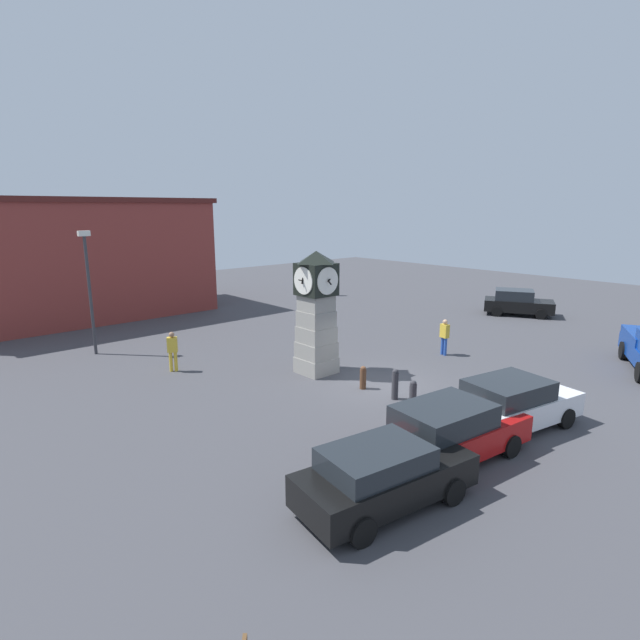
{
  "coord_description": "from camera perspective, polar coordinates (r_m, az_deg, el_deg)",
  "views": [
    {
      "loc": [
        -13.99,
        -12.01,
        6.69
      ],
      "look_at": [
        -0.35,
        3.09,
        2.09
      ],
      "focal_mm": 28.0,
      "sensor_mm": 36.0,
      "label": 1
    }
  ],
  "objects": [
    {
      "name": "ground_plane",
      "position": [
        19.62,
        6.89,
        -7.3
      ],
      "size": [
        71.95,
        71.95,
        0.0
      ],
      "primitive_type": "plane",
      "color": "#424247"
    },
    {
      "name": "clock_tower",
      "position": [
        20.16,
        -0.43,
        0.88
      ],
      "size": [
        1.74,
        1.8,
        5.02
      ],
      "color": "gray",
      "rests_on": "ground_plane"
    },
    {
      "name": "bollard_near_tower",
      "position": [
        17.27,
        10.56,
        -8.4
      ],
      "size": [
        0.25,
        0.25,
        1.04
      ],
      "color": "#333338",
      "rests_on": "ground_plane"
    },
    {
      "name": "bollard_mid_row",
      "position": [
        18.05,
        8.57,
        -7.22
      ],
      "size": [
        0.24,
        0.24,
        1.13
      ],
      "color": "#333338",
      "rests_on": "ground_plane"
    },
    {
      "name": "bollard_far_row",
      "position": [
        18.94,
        4.94,
        -6.54
      ],
      "size": [
        0.24,
        0.24,
        0.89
      ],
      "color": "brown",
      "rests_on": "ground_plane"
    },
    {
      "name": "car_navy_sedan",
      "position": [
        11.89,
        7.27,
        -17.18
      ],
      "size": [
        4.48,
        2.37,
        1.51
      ],
      "color": "black",
      "rests_on": "ground_plane"
    },
    {
      "name": "car_near_tower",
      "position": [
        14.16,
        14.54,
        -12.21
      ],
      "size": [
        4.77,
        2.46,
        1.62
      ],
      "color": "#A51111",
      "rests_on": "ground_plane"
    },
    {
      "name": "car_by_building",
      "position": [
        16.67,
        21.11,
        -8.85
      ],
      "size": [
        4.62,
        2.72,
        1.58
      ],
      "color": "silver",
      "rests_on": "ground_plane"
    },
    {
      "name": "car_far_lot",
      "position": [
        34.02,
        21.62,
        1.88
      ],
      "size": [
        3.61,
        4.51,
        1.61
      ],
      "color": "black",
      "rests_on": "ground_plane"
    },
    {
      "name": "pedestrian_near_bench",
      "position": [
        21.57,
        -16.5,
        -3.18
      ],
      "size": [
        0.47,
        0.42,
        1.69
      ],
      "color": "gold",
      "rests_on": "ground_plane"
    },
    {
      "name": "pedestrian_crossing_lot",
      "position": [
        23.67,
        14.04,
        -1.64
      ],
      "size": [
        0.32,
        0.44,
        1.69
      ],
      "color": "#264CA5",
      "rests_on": "ground_plane"
    },
    {
      "name": "pedestrian_by_cars",
      "position": [
        38.66,
        1.36,
        4.21
      ],
      "size": [
        0.45,
        0.33,
        1.68
      ],
      "color": "#3F3F47",
      "rests_on": "ground_plane"
    },
    {
      "name": "street_lamp_near_road",
      "position": [
        24.96,
        -24.9,
        3.81
      ],
      "size": [
        0.5,
        0.24,
        5.69
      ],
      "color": "#333338",
      "rests_on": "ground_plane"
    },
    {
      "name": "warehouse_blue_far",
      "position": [
        34.66,
        -26.76,
        6.34
      ],
      "size": [
        16.13,
        8.61,
        7.27
      ],
      "color": "maroon",
      "rests_on": "ground_plane"
    }
  ]
}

